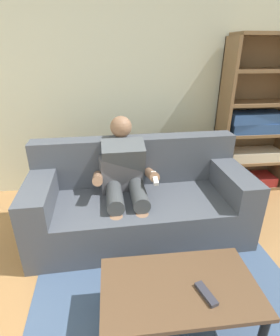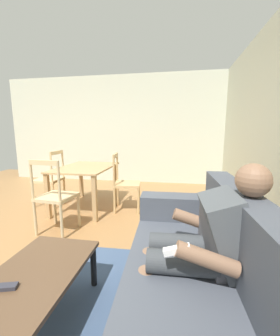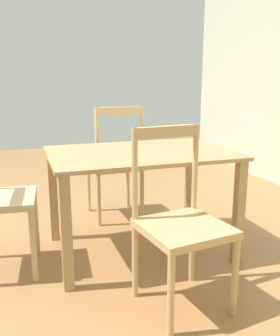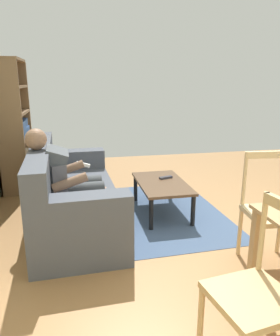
{
  "view_description": "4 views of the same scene",
  "coord_description": "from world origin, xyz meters",
  "views": [
    {
      "loc": [
        0.8,
        -0.33,
        1.7
      ],
      "look_at": [
        1.04,
        1.8,
        0.71
      ],
      "focal_mm": 28.08,
      "sensor_mm": 36.0,
      "label": 1
    },
    {
      "loc": [
        2.23,
        1.67,
        1.29
      ],
      "look_at": [
        -0.0,
        1.29,
        0.9
      ],
      "focal_mm": 22.27,
      "sensor_mm": 36.0,
      "label": 2
    },
    {
      "loc": [
        -0.26,
        2.53,
        1.19
      ],
      "look_at": [
        -1.05,
        0.18,
        0.6
      ],
      "focal_mm": 39.84,
      "sensor_mm": 36.0,
      "label": 3
    },
    {
      "loc": [
        -2.35,
        1.77,
        1.56
      ],
      "look_at": [
        -0.0,
        1.29,
        0.9
      ],
      "focal_mm": 34.36,
      "sensor_mm": 36.0,
      "label": 4
    }
  ],
  "objects": [
    {
      "name": "dining_table",
      "position": [
        -1.05,
        0.18,
        0.6
      ],
      "size": [
        1.22,
        0.84,
        0.72
      ],
      "color": "tan",
      "rests_on": "ground_plane"
    },
    {
      "name": "dining_chair_near_wall",
      "position": [
        -1.04,
        0.86,
        0.46
      ],
      "size": [
        0.48,
        0.48,
        0.95
      ],
      "color": "tan",
      "rests_on": "ground_plane"
    },
    {
      "name": "dining_chair_by_doorway",
      "position": [
        -1.05,
        -0.51,
        0.47
      ],
      "size": [
        0.43,
        0.43,
        0.98
      ],
      "color": "#D1B27F",
      "rests_on": "ground_plane"
    }
  ]
}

